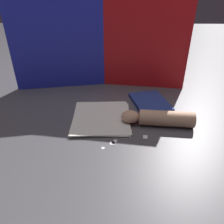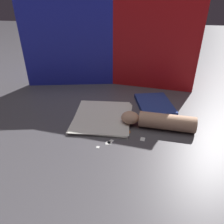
{
  "view_description": "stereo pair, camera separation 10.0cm",
  "coord_description": "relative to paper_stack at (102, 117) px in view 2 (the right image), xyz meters",
  "views": [
    {
      "loc": [
        0.03,
        -0.9,
        0.57
      ],
      "look_at": [
        0.01,
        -0.04,
        0.06
      ],
      "focal_mm": 35.0,
      "sensor_mm": 36.0,
      "label": 1
    },
    {
      "loc": [
        0.13,
        -0.89,
        0.57
      ],
      "look_at": [
        0.01,
        -0.04,
        0.06
      ],
      "focal_mm": 35.0,
      "sensor_mm": 36.0,
      "label": 2
    }
  ],
  "objects": [
    {
      "name": "ground_plane",
      "position": [
        0.04,
        0.0,
        -0.01
      ],
      "size": [
        6.0,
        6.0,
        0.0
      ],
      "primitive_type": "plane",
      "color": "#4C494F"
    },
    {
      "name": "backdrop_panel_left",
      "position": [
        -0.15,
        0.41,
        0.25
      ],
      "size": [
        0.79,
        0.18,
        0.51
      ],
      "color": "#2833D1",
      "rests_on": "ground_plane"
    },
    {
      "name": "backdrop_panel_center",
      "position": [
        0.2,
        0.41,
        0.26
      ],
      "size": [
        0.58,
        0.1,
        0.52
      ],
      "color": "red",
      "rests_on": "ground_plane"
    },
    {
      "name": "paper_stack",
      "position": [
        0.0,
        0.0,
        0.0
      ],
      "size": [
        0.29,
        0.33,
        0.01
      ],
      "color": "white",
      "rests_on": "ground_plane"
    },
    {
      "name": "book_closed",
      "position": [
        0.26,
        0.16,
        0.01
      ],
      "size": [
        0.23,
        0.27,
        0.02
      ],
      "color": "navy",
      "rests_on": "ground_plane"
    },
    {
      "name": "scissors",
      "position": [
        0.11,
        -0.07,
        -0.0
      ],
      "size": [
        0.11,
        0.17,
        0.01
      ],
      "color": "silver",
      "rests_on": "ground_plane"
    },
    {
      "name": "hand_forearm",
      "position": [
        0.27,
        -0.04,
        0.03
      ],
      "size": [
        0.34,
        0.1,
        0.07
      ],
      "color": "tan",
      "rests_on": "ground_plane"
    },
    {
      "name": "paper_scrap_near",
      "position": [
        0.02,
        -0.22,
        -0.01
      ],
      "size": [
        0.01,
        0.01,
        0.0
      ],
      "color": "white",
      "rests_on": "ground_plane"
    },
    {
      "name": "paper_scrap_mid",
      "position": [
        0.2,
        -0.14,
        -0.01
      ],
      "size": [
        0.02,
        0.03,
        0.0
      ],
      "color": "white",
      "rests_on": "ground_plane"
    },
    {
      "name": "paper_scrap_far",
      "position": [
        0.06,
        -0.19,
        -0.01
      ],
      "size": [
        0.02,
        0.02,
        0.0
      ],
      "color": "white",
      "rests_on": "ground_plane"
    },
    {
      "name": "paper_scrap_side",
      "position": [
        0.07,
        -0.18,
        -0.01
      ],
      "size": [
        0.03,
        0.03,
        0.0
      ],
      "color": "white",
      "rests_on": "ground_plane"
    }
  ]
}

